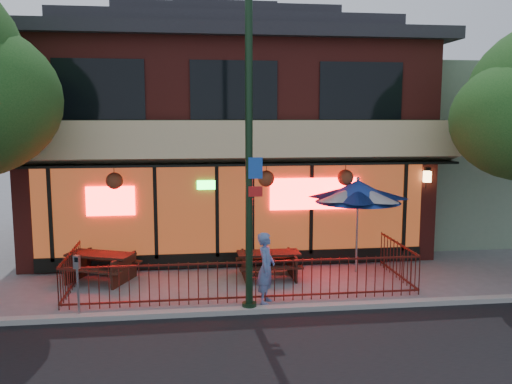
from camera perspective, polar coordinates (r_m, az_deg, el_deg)
ground at (r=12.65m, az=-0.93°, el=-11.82°), size 80.00×80.00×0.00m
curb at (r=12.17m, az=-0.66°, el=-12.34°), size 80.00×0.25×0.12m
restaurant_building at (r=19.00m, az=-3.35°, el=7.46°), size 12.96×9.49×8.05m
neighbor_building at (r=22.13m, az=20.56°, el=4.12°), size 6.00×7.00×6.00m
patio_fence at (r=12.93m, az=-1.18°, el=-8.44°), size 8.44×2.62×1.00m
street_light at (r=11.57m, az=-0.73°, el=2.35°), size 0.43×0.32×7.00m
picnic_table_left at (r=14.84m, az=-16.03°, el=-7.18°), size 2.10×1.89×0.74m
picnic_table_right at (r=14.53m, az=1.34°, el=-7.27°), size 1.65×1.27×0.71m
patio_umbrella at (r=14.99m, az=10.68°, el=0.09°), size 2.33×2.33×2.66m
pedestrian at (r=12.55m, az=1.06°, el=-8.01°), size 0.59×0.71×1.66m
parking_meter_near at (r=12.14m, az=-18.29°, el=-8.41°), size 0.15×0.13×1.39m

